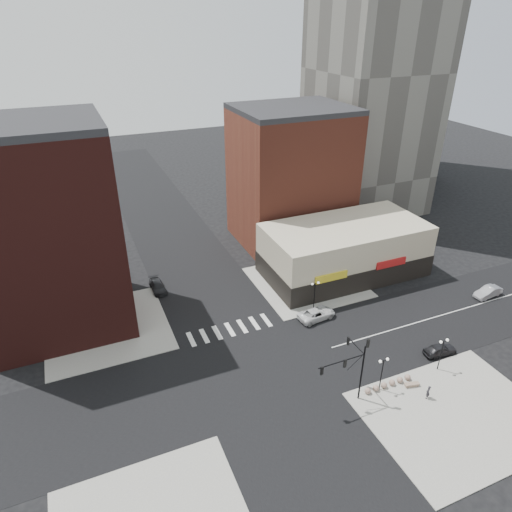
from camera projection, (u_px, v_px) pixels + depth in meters
ground at (256, 370)px, 51.63m from camera, size 240.00×240.00×0.00m
road_ew at (256, 370)px, 51.63m from camera, size 200.00×14.00×0.02m
road_ns at (256, 370)px, 51.63m from camera, size 14.00×200.00×0.02m
sidewalk_nw at (107, 328)px, 58.35m from camera, size 15.00×15.00×0.12m
sidewalk_ne at (307, 282)px, 68.36m from camera, size 15.00×15.00×0.12m
sidewalk_se at (456, 415)px, 45.78m from camera, size 18.00×14.00×0.12m
building_nw at (48, 234)px, 54.16m from camera, size 16.00×15.00×25.00m
building_ne_midrise at (291, 179)px, 76.91m from camera, size 18.00×15.00×22.00m
building_ne_row at (344, 254)px, 69.48m from camera, size 24.20×12.20×8.00m
traffic_signal at (353, 363)px, 45.43m from camera, size 5.59×3.09×7.77m
street_lamp_se_a at (383, 366)px, 47.39m from camera, size 1.22×0.32×4.16m
street_lamp_se_b at (443, 347)px, 50.15m from camera, size 1.22×0.32×4.16m
street_lamp_ne at (315, 289)px, 60.70m from camera, size 1.22×0.32×4.16m
bollard_row at (388, 384)px, 49.12m from camera, size 5.90×0.65×0.65m
white_suv at (317, 314)px, 60.04m from camera, size 5.40×2.95×1.44m
dark_sedan_east at (440, 350)px, 53.73m from camera, size 4.13×1.97×1.36m
silver_sedan at (488, 292)px, 64.71m from camera, size 4.55×1.91×1.46m
dark_sedan_north at (158, 286)px, 66.17m from camera, size 2.04×4.64×1.33m
pedestrian at (428, 392)px, 47.41m from camera, size 0.70×0.64×1.60m
stone_bench at (412, 385)px, 49.19m from camera, size 1.70×0.85×0.38m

